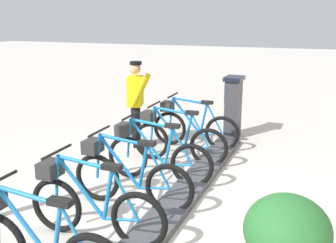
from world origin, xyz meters
name	(u,v)px	position (x,y,z in m)	size (l,w,h in m)	color
ground_plane	(176,207)	(0.00, 0.00, 0.00)	(60.00, 60.00, 0.00)	beige
dock_rail_base	(176,203)	(0.00, 0.00, 0.05)	(0.44, 6.21, 0.10)	#47474C
payment_kiosk	(233,106)	(0.05, -3.51, 0.67)	(0.36, 0.52, 1.28)	#38383D
bike_docked_0	(192,126)	(0.62, -2.50, 0.43)	(1.72, 0.54, 1.02)	black
bike_docked_1	(175,138)	(0.62, -1.60, 0.43)	(1.72, 0.54, 1.02)	black
bike_docked_2	(154,155)	(0.62, -0.70, 0.43)	(1.72, 0.54, 1.02)	black
bike_docked_3	(127,175)	(0.62, 0.20, 0.43)	(1.72, 0.54, 1.02)	black
bike_docked_4	(90,204)	(0.62, 1.10, 0.43)	(1.72, 0.54, 1.02)	black
worker_near_rack	(136,101)	(1.63, -2.15, 0.91)	(0.53, 0.69, 1.66)	white
planter_bush	(286,242)	(-1.51, 1.30, 0.54)	(0.76, 0.76, 0.97)	#59544C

